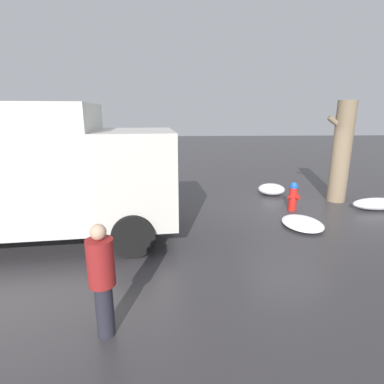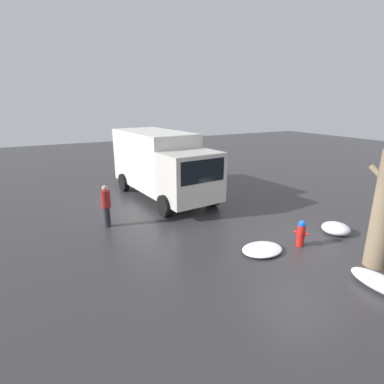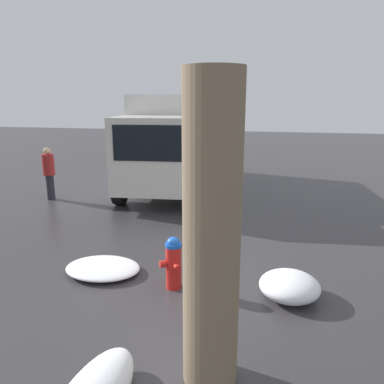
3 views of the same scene
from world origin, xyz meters
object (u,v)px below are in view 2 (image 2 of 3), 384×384
object	(u,v)px
fire_hydrant	(301,233)
delivery_truck	(161,162)
pedestrian	(106,204)
tree_trunk	(384,210)

from	to	relation	value
fire_hydrant	delivery_truck	size ratio (longest dim) A/B	0.13
fire_hydrant	pedestrian	bearing A→B (deg)	-74.11
tree_trunk	pedestrian	world-z (taller)	tree_trunk
delivery_truck	pedestrian	size ratio (longest dim) A/B	4.30
fire_hydrant	delivery_truck	distance (m)	7.37
fire_hydrant	tree_trunk	size ratio (longest dim) A/B	0.27
fire_hydrant	tree_trunk	xyz separation A→B (m)	(-1.85, -0.92, 1.20)
fire_hydrant	tree_trunk	distance (m)	2.39
delivery_truck	pedestrian	world-z (taller)	delivery_truck
tree_trunk	pedestrian	xyz separation A→B (m)	(6.34, 6.01, -0.79)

